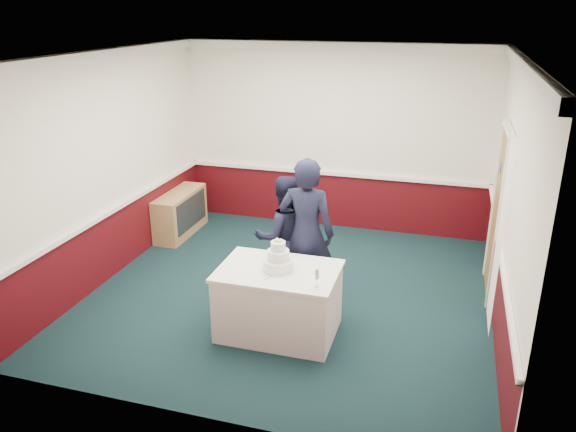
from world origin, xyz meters
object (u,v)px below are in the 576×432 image
(wedding_cake, at_px, (278,260))
(person_woman, at_px, (306,233))
(sideboard, at_px, (180,213))
(person_man, at_px, (284,236))
(cake_table, at_px, (279,301))
(cake_knife, at_px, (270,277))
(champagne_flute, at_px, (317,275))

(wedding_cake, height_order, person_woman, person_woman)
(sideboard, xyz_separation_m, wedding_cake, (2.41, -2.38, 0.55))
(wedding_cake, bearing_deg, person_man, 103.22)
(cake_table, relative_size, cake_knife, 6.00)
(sideboard, relative_size, cake_knife, 5.45)
(cake_table, bearing_deg, wedding_cake, 90.00)
(champagne_flute, distance_m, person_woman, 1.09)
(cake_knife, distance_m, person_woman, 0.97)
(champagne_flute, relative_size, person_woman, 0.11)
(sideboard, bearing_deg, person_man, -33.66)
(wedding_cake, height_order, champagne_flute, wedding_cake)
(wedding_cake, bearing_deg, person_woman, 80.90)
(wedding_cake, xyz_separation_m, cake_knife, (-0.03, -0.20, -0.11))
(cake_table, relative_size, wedding_cake, 3.63)
(sideboard, height_order, wedding_cake, wedding_cake)
(champagne_flute, xyz_separation_m, person_man, (-0.72, 1.20, -0.14))
(sideboard, xyz_separation_m, person_man, (2.19, -1.46, 0.44))
(wedding_cake, relative_size, cake_knife, 1.65)
(person_man, bearing_deg, person_woman, 123.76)
(champagne_flute, bearing_deg, cake_knife, 171.42)
(sideboard, height_order, person_woman, person_woman)
(sideboard, relative_size, champagne_flute, 5.85)
(champagne_flute, relative_size, person_man, 0.13)
(cake_table, height_order, cake_knife, cake_knife)
(person_man, bearing_deg, cake_knife, 70.14)
(sideboard, height_order, cake_knife, cake_knife)
(champagne_flute, bearing_deg, sideboard, 137.59)
(wedding_cake, xyz_separation_m, champagne_flute, (0.50, -0.28, 0.03))
(cake_knife, xyz_separation_m, person_woman, (0.15, 0.95, 0.15))
(sideboard, distance_m, person_woman, 3.06)
(cake_table, bearing_deg, cake_knife, -98.53)
(sideboard, height_order, cake_table, cake_table)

